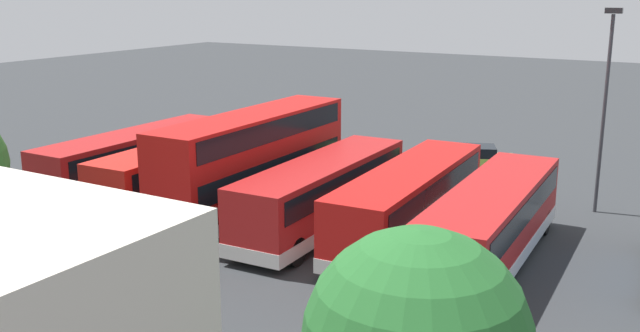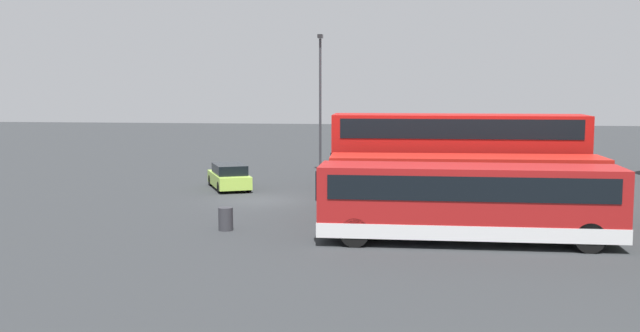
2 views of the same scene
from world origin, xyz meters
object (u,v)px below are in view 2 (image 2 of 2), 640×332
bus_single_deck_third (460,168)px  bus_single_deck_sixth (468,201)px  bus_double_decker_fourth (458,159)px  lamp_post_tall (320,94)px  car_hatchback_silver (229,177)px  bus_single_deck_second (443,161)px  bus_single_deck_fifth (465,187)px  box_truck_blue (425,144)px  waste_bin_yellow (226,219)px  bus_single_deck_near_end (456,154)px

bus_single_deck_third → bus_single_deck_sixth: same height
bus_single_deck_third → bus_double_decker_fourth: size_ratio=0.95×
bus_double_decker_fourth → lamp_post_tall: size_ratio=1.30×
bus_double_decker_fourth → car_hatchback_silver: size_ratio=2.51×
bus_single_deck_third → bus_single_deck_sixth: 11.06m
bus_single_deck_second → bus_single_deck_fifth: same height
box_truck_blue → waste_bin_yellow: (23.25, -8.58, -1.23)m
bus_single_deck_second → bus_double_decker_fourth: (7.39, 0.34, 0.83)m
box_truck_blue → waste_bin_yellow: 24.81m
bus_single_deck_near_end → car_hatchback_silver: 13.99m
bus_single_deck_near_end → car_hatchback_silver: bus_single_deck_near_end is taller
bus_double_decker_fourth → bus_single_deck_fifth: size_ratio=1.01×
bus_single_deck_near_end → bus_single_deck_third: bearing=-1.8°
lamp_post_tall → bus_single_deck_sixth: bearing=21.3°
box_truck_blue → bus_single_deck_third: bearing=6.3°
bus_single_deck_sixth → waste_bin_yellow: size_ratio=11.87×
bus_double_decker_fourth → waste_bin_yellow: size_ratio=12.40×
bus_single_deck_second → waste_bin_yellow: 16.27m
bus_single_deck_sixth → bus_single_deck_fifth: bearing=177.5°
bus_single_deck_third → bus_double_decker_fourth: (3.79, -0.37, 0.83)m
bus_single_deck_fifth → box_truck_blue: box_truck_blue is taller
bus_single_deck_fifth → box_truck_blue: bearing=-176.6°
bus_double_decker_fourth → car_hatchback_silver: 13.87m
bus_single_deck_sixth → car_hatchback_silver: bearing=-137.0°
bus_double_decker_fourth → car_hatchback_silver: bus_double_decker_fourth is taller
bus_single_deck_sixth → waste_bin_yellow: bearing=-98.2°
bus_single_deck_near_end → bus_single_deck_second: same height
bus_single_deck_sixth → lamp_post_tall: 22.29m
waste_bin_yellow → bus_single_deck_sixth: bearing=81.8°
bus_single_deck_second → waste_bin_yellow: size_ratio=12.19×
bus_single_deck_second → bus_single_deck_fifth: (10.91, 0.47, 0.00)m
bus_single_deck_fifth → bus_double_decker_fourth: bearing=-178.0°
bus_single_deck_fifth → bus_single_deck_sixth: same height
waste_bin_yellow → box_truck_blue: bearing=159.7°
bus_single_deck_fifth → lamp_post_tall: (-16.75, -8.16, 3.62)m
bus_single_deck_near_end → bus_single_deck_fifth: (14.61, -0.47, 0.00)m
bus_single_deck_fifth → lamp_post_tall: bearing=-154.0°
bus_single_deck_near_end → bus_single_deck_sixth: (18.35, -0.63, -0.00)m
car_hatchback_silver → waste_bin_yellow: car_hatchback_silver is taller
box_truck_blue → car_hatchback_silver: (11.41, -11.27, -1.01)m
lamp_post_tall → bus_single_deck_near_end: bearing=76.1°
bus_single_deck_fifth → bus_single_deck_sixth: size_ratio=1.03×
waste_bin_yellow → bus_single_deck_third: bearing=133.7°
waste_bin_yellow → lamp_post_tall: bearing=175.0°
box_truck_blue → bus_single_deck_sixth: bearing=2.5°
bus_single_deck_fifth → box_truck_blue: size_ratio=1.50×
bus_single_deck_sixth → box_truck_blue: size_ratio=1.46×
waste_bin_yellow → bus_single_deck_fifth: bearing=103.4°
bus_single_deck_near_end → bus_single_deck_sixth: bearing=-2.0°
bus_single_deck_second → box_truck_blue: (-10.00, -0.79, 0.08)m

